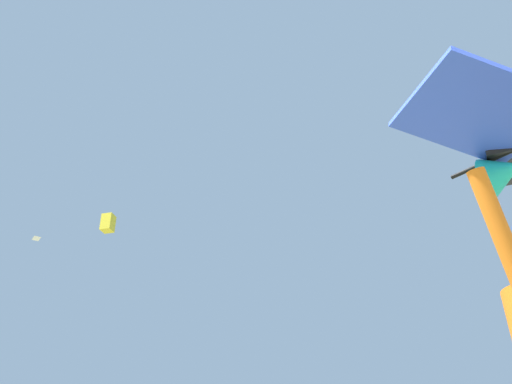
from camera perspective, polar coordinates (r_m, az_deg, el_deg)
The scene contains 3 objects.
held_stunt_kite at distance 3.11m, azimuth 26.91°, elevation 4.43°, with size 1.59×0.84×0.38m.
distant_kite_white_far_center at distance 36.08m, azimuth -23.75°, elevation -4.85°, with size 0.64×0.61×0.25m.
distant_kite_yellow_overhead_distant at distance 38.99m, azimuth -16.51°, elevation -3.42°, with size 1.16×1.16×1.33m.
Camera 1 is at (-2.63, -1.12, 0.59)m, focal length 35.11 mm.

